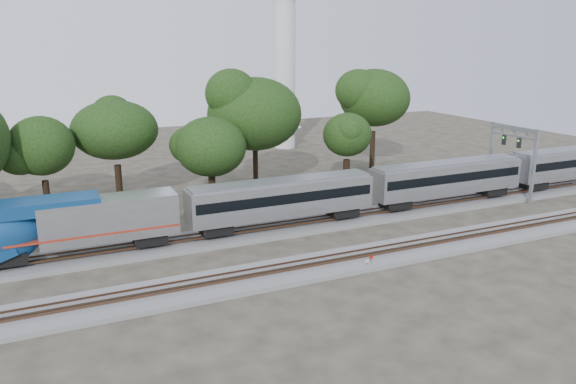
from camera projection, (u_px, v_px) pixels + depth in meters
name	position (u px, v px, depth m)	size (l,w,h in m)	color
ground	(266.00, 258.00, 48.39)	(160.00, 160.00, 0.00)	#383328
track_far	(242.00, 234.00, 53.61)	(160.00, 5.00, 0.73)	slate
track_near	(285.00, 272.00, 44.82)	(160.00, 5.00, 0.73)	slate
train	(574.00, 162.00, 70.68)	(137.28, 3.35, 4.94)	silver
switch_stand_red	(371.00, 260.00, 46.19)	(0.33, 0.06, 1.04)	#512D19
switch_stand_white	(367.00, 263.00, 45.67)	(0.28, 0.08, 0.90)	#512D19
switch_lever	(352.00, 271.00, 45.19)	(0.50, 0.30, 0.30)	#512D19
signal_gantry	(513.00, 146.00, 65.59)	(0.59, 7.04, 8.56)	gray
tree_2	(41.00, 146.00, 56.65)	(7.95, 7.95, 11.21)	black
tree_3	(115.00, 130.00, 61.88)	(8.74, 8.74, 12.32)	black
tree_4	(211.00, 147.00, 62.09)	(6.87, 6.87, 9.69)	black
tree_5	(255.00, 114.00, 67.59)	(9.73, 9.73, 13.72)	black
tree_6	(347.00, 135.00, 69.63)	(6.95, 6.95, 9.80)	black
tree_7	(374.00, 98.00, 79.23)	(10.50, 10.50, 14.80)	black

